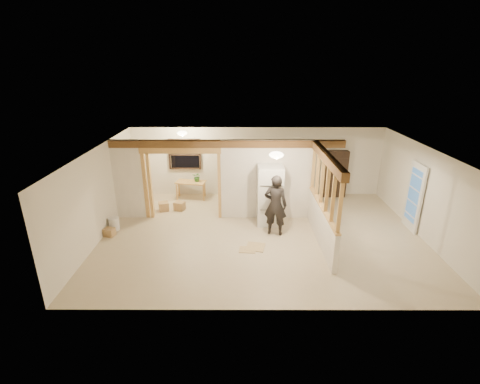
{
  "coord_description": "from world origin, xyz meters",
  "views": [
    {
      "loc": [
        -0.59,
        -8.93,
        4.66
      ],
      "look_at": [
        -0.61,
        0.4,
        1.15
      ],
      "focal_mm": 26.0,
      "sensor_mm": 36.0,
      "label": 1
    }
  ],
  "objects_px": {
    "refrigerator": "(270,195)",
    "bookshelf": "(335,174)",
    "woman": "(275,205)",
    "work_table": "(191,190)",
    "shop_vac": "(137,194)"
  },
  "relations": [
    {
      "from": "shop_vac",
      "to": "work_table",
      "type": "bearing_deg",
      "value": 13.49
    },
    {
      "from": "shop_vac",
      "to": "refrigerator",
      "type": "bearing_deg",
      "value": -19.43
    },
    {
      "from": "woman",
      "to": "work_table",
      "type": "relative_size",
      "value": 1.72
    },
    {
      "from": "refrigerator",
      "to": "work_table",
      "type": "bearing_deg",
      "value": 142.88
    },
    {
      "from": "bookshelf",
      "to": "work_table",
      "type": "bearing_deg",
      "value": -177.33
    },
    {
      "from": "woman",
      "to": "shop_vac",
      "type": "distance_m",
      "value": 5.16
    },
    {
      "from": "refrigerator",
      "to": "bookshelf",
      "type": "relative_size",
      "value": 1.06
    },
    {
      "from": "refrigerator",
      "to": "bookshelf",
      "type": "distance_m",
      "value": 3.38
    },
    {
      "from": "woman",
      "to": "work_table",
      "type": "xyz_separation_m",
      "value": [
        -2.77,
        2.74,
        -0.56
      ]
    },
    {
      "from": "woman",
      "to": "bookshelf",
      "type": "distance_m",
      "value": 3.84
    },
    {
      "from": "work_table",
      "to": "bookshelf",
      "type": "xyz_separation_m",
      "value": [
        5.18,
        0.24,
        0.53
      ]
    },
    {
      "from": "refrigerator",
      "to": "bookshelf",
      "type": "bearing_deg",
      "value": 41.91
    },
    {
      "from": "refrigerator",
      "to": "woman",
      "type": "xyz_separation_m",
      "value": [
        0.1,
        -0.73,
        -0.02
      ]
    },
    {
      "from": "work_table",
      "to": "shop_vac",
      "type": "distance_m",
      "value": 1.87
    },
    {
      "from": "shop_vac",
      "to": "bookshelf",
      "type": "distance_m",
      "value": 7.06
    }
  ]
}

